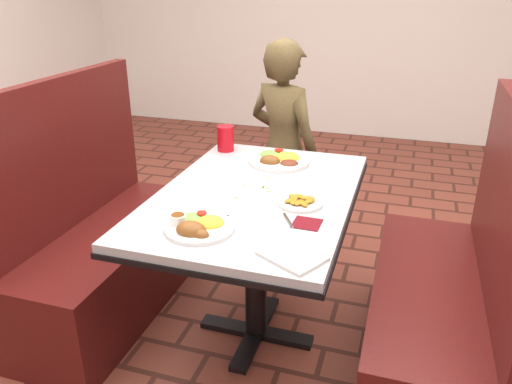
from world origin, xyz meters
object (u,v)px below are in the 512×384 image
(booth_bench_left, at_px, (105,250))
(plantain_plate, at_px, (300,202))
(diner_person, at_px, (283,149))
(dining_table, at_px, (256,212))
(near_dinner_plate, at_px, (198,223))
(booth_bench_right, at_px, (440,308))
(red_tumbler, at_px, (226,138))
(far_dinner_plate, at_px, (280,157))

(booth_bench_left, relative_size, plantain_plate, 6.67)
(diner_person, distance_m, plantain_plate, 1.02)
(dining_table, distance_m, plantain_plate, 0.24)
(booth_bench_left, bearing_deg, diner_person, 52.77)
(near_dinner_plate, relative_size, plantain_plate, 1.41)
(dining_table, bearing_deg, booth_bench_left, 180.00)
(dining_table, xyz_separation_m, booth_bench_right, (0.80, 0.00, -0.32))
(booth_bench_right, height_order, diner_person, diner_person)
(red_tumbler, bearing_deg, diner_person, 64.09)
(plantain_plate, bearing_deg, diner_person, 108.37)
(far_dinner_plate, xyz_separation_m, red_tumbler, (-0.32, 0.09, 0.04))
(near_dinner_plate, bearing_deg, booth_bench_left, 150.81)
(plantain_plate, bearing_deg, booth_bench_left, 176.25)
(booth_bench_right, xyz_separation_m, plantain_plate, (-0.59, -0.07, 0.43))
(dining_table, height_order, plantain_plate, plantain_plate)
(dining_table, relative_size, red_tumbler, 9.21)
(diner_person, relative_size, red_tumbler, 9.78)
(dining_table, xyz_separation_m, booth_bench_left, (-0.80, 0.00, -0.32))
(dining_table, xyz_separation_m, diner_person, (-0.11, 0.90, -0.01))
(dining_table, relative_size, diner_person, 0.94)
(booth_bench_right, bearing_deg, dining_table, 180.00)
(near_dinner_plate, height_order, red_tumbler, red_tumbler)
(booth_bench_left, xyz_separation_m, booth_bench_right, (1.60, 0.00, 0.00))
(booth_bench_left, height_order, near_dinner_plate, booth_bench_left)
(booth_bench_left, xyz_separation_m, far_dinner_plate, (0.80, 0.39, 0.45))
(diner_person, distance_m, red_tumbler, 0.50)
(booth_bench_right, bearing_deg, plantain_plate, -173.66)
(dining_table, height_order, booth_bench_left, booth_bench_left)
(diner_person, bearing_deg, near_dinner_plate, 113.10)
(near_dinner_plate, bearing_deg, booth_bench_right, 23.73)
(far_dinner_plate, relative_size, red_tumbler, 2.25)
(far_dinner_plate, bearing_deg, booth_bench_left, -154.21)
(diner_person, distance_m, near_dinner_plate, 1.30)
(diner_person, bearing_deg, far_dinner_plate, 124.72)
(near_dinner_plate, xyz_separation_m, far_dinner_plate, (0.09, 0.78, -0.00))
(booth_bench_left, distance_m, near_dinner_plate, 0.92)
(near_dinner_plate, bearing_deg, red_tumbler, 104.35)
(dining_table, relative_size, far_dinner_plate, 4.09)
(booth_bench_left, distance_m, far_dinner_plate, 0.99)
(booth_bench_left, distance_m, booth_bench_right, 1.60)
(far_dinner_plate, bearing_deg, plantain_plate, -65.35)
(booth_bench_left, height_order, diner_person, diner_person)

